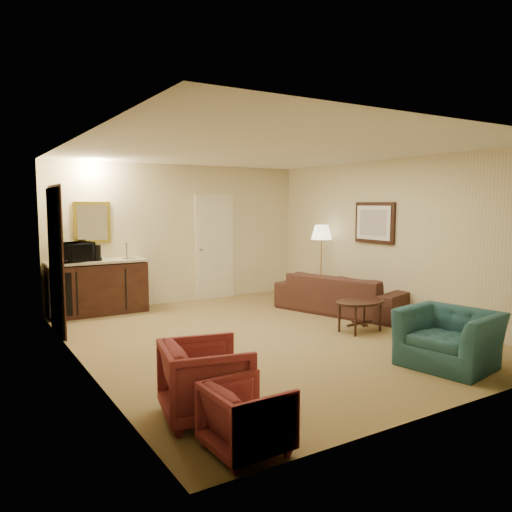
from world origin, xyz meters
The scene contains 12 objects.
ground centered at (0.00, 0.00, 0.00)m, with size 6.00×6.00×0.00m, color olive.
room_walls centered at (-0.10, 0.77, 1.72)m, with size 5.02×6.01×2.61m.
wetbar_cabinet centered at (-1.65, 2.72, 0.46)m, with size 1.64×0.58×0.92m, color #361E11.
sofa centered at (1.95, 0.62, 0.44)m, with size 2.27×0.66×0.89m, color black.
teal_armchair centered at (1.11, -2.20, 0.44)m, with size 1.01×0.65×0.88m, color #214E52.
rose_chair_near centered at (-1.90, -2.00, 0.37)m, with size 0.72×0.68×0.75m, color maroon.
rose_chair_far centered at (-1.90, -2.71, 0.30)m, with size 0.58×0.54×0.59m, color maroon.
coffee_table centered at (1.33, -0.49, 0.23)m, with size 0.80×0.54×0.46m, color black.
floor_lamp centered at (2.20, 1.50, 0.74)m, with size 0.39×0.39×1.48m, color #BA863E.
waste_bin centered at (-1.00, 2.65, 0.14)m, with size 0.23×0.23×0.28m, color black.
microwave centered at (-2.03, 2.70, 1.12)m, with size 0.58×0.32×0.39m, color black.
coffee_maker centered at (-1.67, 2.66, 1.06)m, with size 0.14×0.14×0.27m, color black.
Camera 1 is at (-3.72, -5.82, 1.87)m, focal length 35.00 mm.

